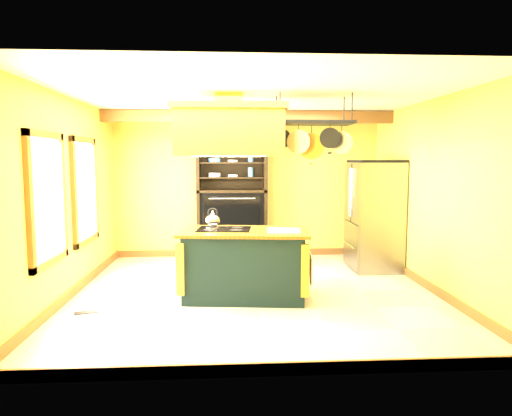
{
  "coord_description": "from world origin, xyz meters",
  "views": [
    {
      "loc": [
        -0.36,
        -6.22,
        1.85
      ],
      "look_at": [
        0.03,
        0.3,
        1.16
      ],
      "focal_mm": 32.0,
      "sensor_mm": 36.0,
      "label": 1
    }
  ],
  "objects": [
    {
      "name": "floor",
      "position": [
        0.0,
        0.0,
        0.0
      ],
      "size": [
        5.0,
        5.0,
        0.0
      ],
      "primitive_type": "plane",
      "color": "beige",
      "rests_on": "ground"
    },
    {
      "name": "ceiling",
      "position": [
        0.0,
        0.0,
        2.7
      ],
      "size": [
        5.0,
        5.0,
        0.0
      ],
      "primitive_type": "plane",
      "rotation": [
        3.14,
        0.0,
        0.0
      ],
      "color": "white",
      "rests_on": "wall_back"
    },
    {
      "name": "wall_back",
      "position": [
        0.0,
        2.5,
        1.35
      ],
      "size": [
        5.0,
        0.02,
        2.7
      ],
      "primitive_type": "cube",
      "color": "#DABD4F",
      "rests_on": "floor"
    },
    {
      "name": "wall_front",
      "position": [
        0.0,
        -2.5,
        1.35
      ],
      "size": [
        5.0,
        0.02,
        2.7
      ],
      "primitive_type": "cube",
      "color": "#DABD4F",
      "rests_on": "floor"
    },
    {
      "name": "wall_left",
      "position": [
        -2.5,
        0.0,
        1.35
      ],
      "size": [
        0.02,
        5.0,
        2.7
      ],
      "primitive_type": "cube",
      "color": "#DABD4F",
      "rests_on": "floor"
    },
    {
      "name": "wall_right",
      "position": [
        2.5,
        0.0,
        1.35
      ],
      "size": [
        0.02,
        5.0,
        2.7
      ],
      "primitive_type": "cube",
      "color": "#DABD4F",
      "rests_on": "floor"
    },
    {
      "name": "ceiling_beam",
      "position": [
        0.0,
        1.7,
        2.59
      ],
      "size": [
        5.0,
        0.15,
        0.2
      ],
      "primitive_type": "cube",
      "color": "brown",
      "rests_on": "ceiling"
    },
    {
      "name": "window_near",
      "position": [
        -2.47,
        -0.8,
        1.4
      ],
      "size": [
        0.06,
        1.06,
        1.56
      ],
      "color": "brown",
      "rests_on": "wall_left"
    },
    {
      "name": "window_far",
      "position": [
        -2.47,
        0.6,
        1.4
      ],
      "size": [
        0.06,
        1.06,
        1.56
      ],
      "color": "brown",
      "rests_on": "wall_left"
    },
    {
      "name": "kitchen_island",
      "position": [
        -0.15,
        -0.22,
        0.47
      ],
      "size": [
        1.79,
        1.12,
        1.11
      ],
      "rotation": [
        0.0,
        0.0,
        -0.11
      ],
      "color": "black",
      "rests_on": "floor"
    },
    {
      "name": "range_hood",
      "position": [
        -0.35,
        -0.22,
        2.25
      ],
      "size": [
        1.46,
        0.83,
        0.8
      ],
      "color": "gold",
      "rests_on": "ceiling"
    },
    {
      "name": "pot_rack",
      "position": [
        0.75,
        -0.21,
        2.23
      ],
      "size": [
        1.1,
        0.51,
        0.84
      ],
      "color": "black",
      "rests_on": "ceiling"
    },
    {
      "name": "refrigerator",
      "position": [
        2.09,
        1.3,
        0.88
      ],
      "size": [
        0.78,
        0.92,
        1.81
      ],
      "color": "gray",
      "rests_on": "floor"
    },
    {
      "name": "hutch",
      "position": [
        -0.3,
        2.25,
        0.88
      ],
      "size": [
        1.28,
        0.58,
        2.27
      ],
      "color": "black",
      "rests_on": "floor"
    },
    {
      "name": "floor_register",
      "position": [
        -2.1,
        -0.73,
        0.01
      ],
      "size": [
        0.3,
        0.2,
        0.01
      ],
      "primitive_type": "cube",
      "rotation": [
        0.0,
        0.0,
        0.3
      ],
      "color": "black",
      "rests_on": "floor"
    }
  ]
}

